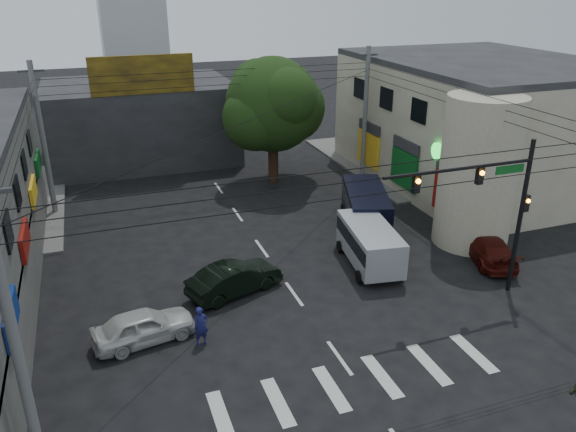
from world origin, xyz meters
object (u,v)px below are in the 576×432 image
street_tree (273,105)px  maroon_sedan (489,249)px  utility_pole_far_left (43,141)px  traffic_officer (201,326)px  traffic_gantry (493,197)px  white_compact (144,326)px  navy_van (365,209)px  utility_pole_near_left (12,333)px  dark_sedan (235,279)px  utility_pole_far_right (365,114)px  silver_minivan (370,246)px

street_tree → maroon_sedan: bearing=-66.9°
utility_pole_far_left → traffic_officer: utility_pole_far_left is taller
street_tree → traffic_gantry: (3.82, -18.00, -0.64)m
white_compact → navy_van: navy_van is taller
utility_pole_near_left → maroon_sedan: bearing=16.6°
traffic_gantry → dark_sedan: bearing=158.6°
maroon_sedan → navy_van: bearing=-38.2°
utility_pole_near_left → utility_pole_far_right: same height
utility_pole_far_left → traffic_officer: 17.71m
utility_pole_far_right → maroon_sedan: size_ratio=1.89×
silver_minivan → traffic_officer: bearing=120.4°
maroon_sedan → white_compact: bearing=21.3°
street_tree → utility_pole_far_right: 6.63m
dark_sedan → maroon_sedan: size_ratio=0.97×
silver_minivan → dark_sedan: bearing=101.5°
street_tree → utility_pole_near_left: bearing=-124.0°
dark_sedan → traffic_officer: bearing=127.7°
street_tree → utility_pole_far_right: size_ratio=0.95×
traffic_gantry → utility_pole_near_left: 18.66m
navy_van → maroon_sedan: bearing=-126.3°
utility_pole_far_right → navy_van: (-4.02, -8.33, -3.46)m
traffic_gantry → utility_pole_far_right: (2.68, 17.00, -0.23)m
utility_pole_far_right → dark_sedan: 18.77m
dark_sedan → utility_pole_far_right: bearing=-63.8°
utility_pole_near_left → silver_minivan: (15.04, 7.89, -3.55)m
utility_pole_far_right → silver_minivan: utility_pole_far_right is taller
utility_pole_far_left → traffic_officer: (5.75, -16.32, -3.78)m
utility_pole_far_right → silver_minivan: (-5.96, -12.61, -3.55)m
maroon_sedan → silver_minivan: silver_minivan is taller
maroon_sedan → utility_pole_far_left: bearing=-16.6°
maroon_sedan → navy_van: size_ratio=0.80×
navy_van → traffic_officer: bearing=144.8°
utility_pole_far_left → utility_pole_far_right: (21.00, 0.00, 0.00)m
utility_pole_far_right → maroon_sedan: (0.00, -14.22, -3.94)m
utility_pole_far_left → traffic_officer: size_ratio=5.62×
silver_minivan → traffic_officer: (-9.29, -3.72, -0.24)m
traffic_officer → maroon_sedan: bearing=-1.2°
white_compact → street_tree: bearing=-43.9°
utility_pole_near_left → utility_pole_far_left: same height
utility_pole_far_right → silver_minivan: bearing=-115.3°
street_tree → traffic_officer: (-8.75, -17.32, -4.66)m
maroon_sedan → traffic_officer: traffic_officer is taller
navy_van → traffic_officer: (-11.24, -7.99, -0.32)m
traffic_gantry → traffic_officer: bearing=176.9°
white_compact → utility_pole_near_left: bearing=134.3°
dark_sedan → traffic_officer: (-2.24, -3.36, 0.09)m
white_compact → navy_van: size_ratio=0.70×
navy_van → utility_pole_far_right: bearing=-6.3°
maroon_sedan → navy_van: navy_van is taller
traffic_gantry → maroon_sedan: (2.68, 2.78, -4.18)m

